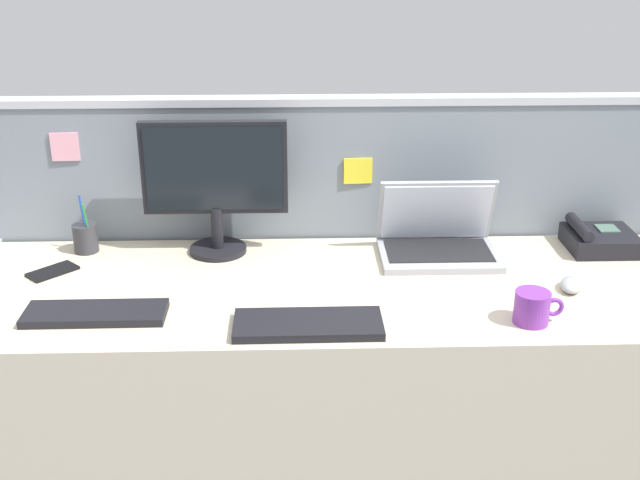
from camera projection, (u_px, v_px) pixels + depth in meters
name	position (u px, v px, depth m)	size (l,w,h in m)	color
desk	(321.00, 392.00, 2.41)	(2.27, 0.71, 0.71)	beige
cubicle_divider	(317.00, 269.00, 2.69)	(2.46, 0.08, 1.17)	gray
desktop_monitor	(215.00, 178.00, 2.42)	(0.44, 0.18, 0.41)	black
laptop	(438.00, 237.00, 2.47)	(0.36, 0.26, 0.23)	#9EA0A8
desk_phone	(599.00, 239.00, 2.51)	(0.21, 0.19, 0.09)	black
keyboard_main	(95.00, 313.00, 2.10)	(0.37, 0.13, 0.02)	black
keyboard_spare	(308.00, 325.00, 2.04)	(0.38, 0.15, 0.02)	black
computer_mouse_right_hand	(571.00, 285.00, 2.25)	(0.06, 0.10, 0.03)	#9EA0A8
pen_cup	(85.00, 238.00, 2.49)	(0.07, 0.07, 0.19)	#333338
cell_phone_black_slab	(53.00, 271.00, 2.36)	(0.07, 0.14, 0.01)	black
coffee_mug	(533.00, 307.00, 2.06)	(0.13, 0.09, 0.09)	purple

